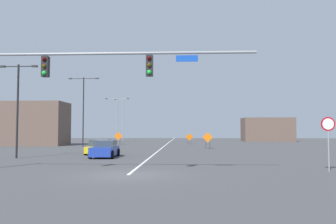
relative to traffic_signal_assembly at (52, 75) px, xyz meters
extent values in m
plane|color=#444447|center=(3.93, 0.01, -5.03)|extent=(167.89, 167.89, 0.00)
cube|color=white|center=(3.93, 46.65, -5.03)|extent=(0.16, 93.27, 0.01)
cylinder|color=gray|center=(2.33, 0.01, 1.06)|extent=(15.94, 0.14, 0.14)
cube|color=black|center=(-0.33, 0.01, 0.41)|extent=(0.34, 0.32, 1.05)
sphere|color=#3A0503|center=(-0.33, -0.16, 0.76)|extent=(0.22, 0.22, 0.22)
sphere|color=#3C3106|center=(-0.33, -0.16, 0.41)|extent=(0.22, 0.22, 0.22)
sphere|color=green|center=(-0.33, -0.16, 0.06)|extent=(0.22, 0.22, 0.22)
cube|color=black|center=(4.98, 0.01, 0.41)|extent=(0.34, 0.32, 1.05)
sphere|color=#3A0503|center=(4.98, -0.16, 0.76)|extent=(0.22, 0.22, 0.22)
sphere|color=#3C3106|center=(4.98, -0.16, 0.41)|extent=(0.22, 0.22, 0.22)
sphere|color=green|center=(4.98, -0.16, 0.06)|extent=(0.22, 0.22, 0.22)
cube|color=#1447B7|center=(6.86, 0.01, 0.77)|extent=(1.10, 0.03, 0.32)
cylinder|color=gray|center=(14.47, 1.91, -3.94)|extent=(0.07, 0.07, 2.17)
cylinder|color=#B20F14|center=(14.47, 1.91, -2.48)|extent=(0.76, 0.03, 0.76)
cylinder|color=white|center=(14.47, 1.89, -2.48)|extent=(0.61, 0.01, 0.61)
cylinder|color=black|center=(-7.37, 30.57, -0.19)|extent=(0.16, 0.16, 9.67)
cylinder|color=black|center=(-8.34, 30.57, 4.49)|extent=(1.93, 0.08, 0.08)
cube|color=#262628|center=(-9.30, 30.57, 4.49)|extent=(0.44, 0.24, 0.14)
cylinder|color=black|center=(-6.41, 30.57, 4.49)|extent=(1.93, 0.08, 0.08)
cube|color=#262628|center=(-5.44, 30.57, 4.49)|extent=(0.44, 0.24, 0.14)
cylinder|color=black|center=(-6.59, 9.88, -1.27)|extent=(0.16, 0.16, 7.51)
cylinder|color=black|center=(-7.26, 9.88, 2.34)|extent=(1.32, 0.08, 0.08)
cube|color=#262628|center=(-7.92, 9.88, 2.34)|extent=(0.44, 0.24, 0.14)
cylinder|color=black|center=(-5.93, 9.88, 2.34)|extent=(1.32, 0.08, 0.08)
cube|color=#262628|center=(-5.27, 9.88, 2.34)|extent=(0.44, 0.24, 0.14)
cylinder|color=gray|center=(-6.71, 51.75, -0.64)|extent=(0.16, 0.16, 8.78)
cylinder|color=gray|center=(-7.81, 51.75, 3.60)|extent=(2.19, 0.08, 0.08)
cube|color=#262628|center=(-8.90, 51.75, 3.60)|extent=(0.44, 0.24, 0.14)
cylinder|color=gray|center=(-5.62, 51.75, 3.60)|extent=(2.19, 0.08, 0.08)
cube|color=#262628|center=(-4.52, 51.75, 3.60)|extent=(0.44, 0.24, 0.14)
cylinder|color=gray|center=(-7.10, 60.79, -0.31)|extent=(0.16, 0.16, 9.44)
cylinder|color=gray|center=(-8.01, 60.79, 4.26)|extent=(1.83, 0.08, 0.08)
cube|color=#262628|center=(-8.92, 60.79, 4.26)|extent=(0.44, 0.24, 0.14)
cube|color=orange|center=(9.58, 24.71, -3.65)|extent=(1.21, 0.29, 1.22)
cylinder|color=black|center=(9.34, 24.76, -4.66)|extent=(0.05, 0.05, 0.75)
cylinder|color=black|center=(9.81, 24.66, -4.66)|extent=(0.05, 0.05, 0.75)
cube|color=orange|center=(-3.61, 37.00, -3.70)|extent=(1.31, 0.17, 1.31)
cylinder|color=black|center=(-3.86, 37.02, -4.70)|extent=(0.05, 0.05, 0.66)
cylinder|color=black|center=(-3.35, 36.97, -4.70)|extent=(0.05, 0.05, 0.66)
cube|color=orange|center=(7.59, 38.41, -3.85)|extent=(1.20, 0.22, 1.20)
cylinder|color=black|center=(7.36, 38.37, -4.75)|extent=(0.05, 0.05, 0.56)
cylinder|color=black|center=(7.82, 38.44, -4.75)|extent=(0.05, 0.05, 0.56)
cube|color=gold|center=(-1.24, 15.19, -4.58)|extent=(1.89, 4.40, 0.57)
cube|color=#333D47|center=(-1.25, 15.41, -3.98)|extent=(1.66, 2.11, 0.63)
cylinder|color=black|center=(-2.11, 13.64, -4.71)|extent=(0.23, 0.64, 0.64)
cylinder|color=black|center=(-0.31, 13.68, -4.71)|extent=(0.23, 0.64, 0.64)
cylinder|color=black|center=(-2.18, 16.70, -4.71)|extent=(0.23, 0.64, 0.64)
cylinder|color=black|center=(-0.37, 16.73, -4.71)|extent=(0.23, 0.64, 0.64)
cube|color=#1E389E|center=(0.18, 11.27, -4.51)|extent=(1.86, 4.41, 0.72)
cube|color=#333D47|center=(0.17, 11.49, -3.89)|extent=(1.61, 2.02, 0.52)
cylinder|color=black|center=(-0.63, 9.72, -4.71)|extent=(0.24, 0.65, 0.64)
cylinder|color=black|center=(1.09, 9.77, -4.71)|extent=(0.24, 0.65, 0.64)
cylinder|color=black|center=(-0.73, 12.77, -4.71)|extent=(0.24, 0.65, 0.64)
cylinder|color=black|center=(0.99, 12.82, -4.71)|extent=(0.24, 0.65, 0.64)
cube|color=brown|center=(23.83, 54.65, -2.63)|extent=(9.95, 5.80, 4.80)
cube|color=brown|center=(-15.21, 33.38, -1.81)|extent=(8.57, 5.57, 6.44)
camera|label=1|loc=(6.69, -17.07, -2.83)|focal=36.91mm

